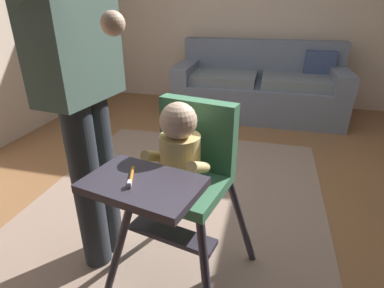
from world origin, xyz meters
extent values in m
cube|color=brown|center=(0.00, 0.00, -0.05)|extent=(5.92, 6.45, 0.10)
cube|color=gray|center=(-0.24, -0.29, 0.00)|extent=(2.00, 2.68, 0.01)
cube|color=slate|center=(0.18, 1.88, 0.20)|extent=(1.94, 0.84, 0.40)
cube|color=slate|center=(0.18, 2.21, 0.63)|extent=(1.94, 0.22, 0.46)
cube|color=slate|center=(-0.70, 1.88, 0.50)|extent=(0.20, 0.84, 0.20)
cube|color=slate|center=(1.06, 1.88, 0.50)|extent=(0.20, 0.84, 0.20)
cube|color=slate|center=(-0.24, 1.83, 0.46)|extent=(0.76, 0.60, 0.11)
cube|color=slate|center=(0.59, 1.83, 0.46)|extent=(0.76, 0.60, 0.11)
cube|color=#3D4C75|center=(0.85, 2.08, 0.60)|extent=(0.34, 0.11, 0.34)
cylinder|color=#35303C|center=(-0.29, -0.92, 0.27)|extent=(0.19, 0.14, 0.54)
cylinder|color=#35303C|center=(0.14, -1.02, 0.27)|extent=(0.14, 0.19, 0.54)
cylinder|color=#35303C|center=(-0.19, -0.49, 0.27)|extent=(0.14, 0.19, 0.54)
cylinder|color=#35303C|center=(0.24, -0.59, 0.27)|extent=(0.19, 0.14, 0.54)
cube|color=#417B56|center=(-0.02, -0.75, 0.56)|extent=(0.43, 0.43, 0.05)
cube|color=#417B56|center=(0.01, -0.61, 0.74)|extent=(0.37, 0.15, 0.32)
cube|color=#35303C|center=(-0.09, -1.04, 0.72)|extent=(0.45, 0.34, 0.03)
cube|color=#35303C|center=(-0.05, -0.86, 0.36)|extent=(0.41, 0.18, 0.02)
cylinder|color=#DEC37A|center=(-0.03, -0.77, 0.69)|extent=(0.20, 0.20, 0.22)
sphere|color=beige|center=(-0.03, -0.78, 0.87)|extent=(0.15, 0.15, 0.15)
cylinder|color=#DEC37A|center=(-0.14, -0.79, 0.70)|extent=(0.07, 0.15, 0.10)
cylinder|color=#DEC37A|center=(0.07, -0.83, 0.70)|extent=(0.07, 0.15, 0.10)
cylinder|color=#C67A23|center=(-0.13, -1.03, 0.74)|extent=(0.05, 0.13, 0.01)
cube|color=white|center=(-0.11, -1.08, 0.75)|extent=(0.02, 0.03, 0.02)
cylinder|color=#292F36|center=(-0.51, -0.75, 0.45)|extent=(0.14, 0.14, 0.90)
cylinder|color=#292F36|center=(-0.50, -0.63, 0.45)|extent=(0.14, 0.14, 0.90)
cube|color=#4C665C|center=(-0.50, -0.69, 1.22)|extent=(0.25, 0.42, 0.63)
sphere|color=beige|center=(-0.20, -0.91, 1.23)|extent=(0.08, 0.08, 0.08)
cylinder|color=#4C665C|center=(-0.47, -0.45, 1.22)|extent=(0.07, 0.07, 0.57)
camera|label=1|loc=(0.30, -1.89, 1.30)|focal=29.31mm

